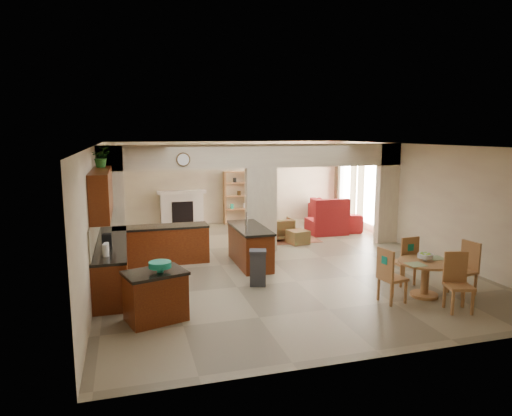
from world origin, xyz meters
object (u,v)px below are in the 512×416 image
object	(u,v)px
kitchen_island	(156,296)
dining_table	(425,273)
sofa	(333,213)
armchair	(280,229)

from	to	relation	value
kitchen_island	dining_table	bearing A→B (deg)	-19.83
dining_table	sofa	xyz separation A→B (m)	(1.26, 6.66, -0.06)
kitchen_island	dining_table	size ratio (longest dim) A/B	1.11
kitchen_island	sofa	xyz separation A→B (m)	(6.26, 6.40, -0.01)
kitchen_island	armchair	world-z (taller)	kitchen_island
kitchen_island	sofa	bearing A→B (deg)	28.81
sofa	armchair	size ratio (longest dim) A/B	4.00
kitchen_island	sofa	world-z (taller)	kitchen_island
armchair	sofa	bearing A→B (deg)	-147.55
dining_table	sofa	size ratio (longest dim) A/B	0.36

